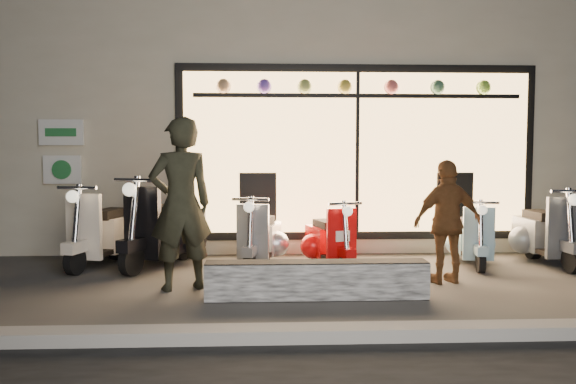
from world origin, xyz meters
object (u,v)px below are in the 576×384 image
(woman, at_px, (448,222))
(man, at_px, (181,204))
(scooter_silver, at_px, (261,238))
(graffiti_barrier, at_px, (317,280))
(scooter_red, at_px, (328,240))

(woman, bearing_deg, man, -8.66)
(man, bearing_deg, scooter_silver, -145.49)
(graffiti_barrier, height_order, scooter_red, scooter_red)
(scooter_red, bearing_deg, man, -160.82)
(scooter_red, xyz_separation_m, man, (-1.81, -1.23, 0.62))
(graffiti_barrier, distance_m, woman, 1.82)
(scooter_red, bearing_deg, woman, -54.26)
(scooter_silver, height_order, man, man)
(man, bearing_deg, woman, 161.18)
(graffiti_barrier, relative_size, scooter_red, 1.89)
(scooter_silver, height_order, scooter_red, scooter_silver)
(woman, bearing_deg, scooter_red, -51.07)
(scooter_red, relative_size, woman, 0.85)
(man, bearing_deg, graffiti_barrier, 140.42)
(graffiti_barrier, height_order, scooter_silver, scooter_silver)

